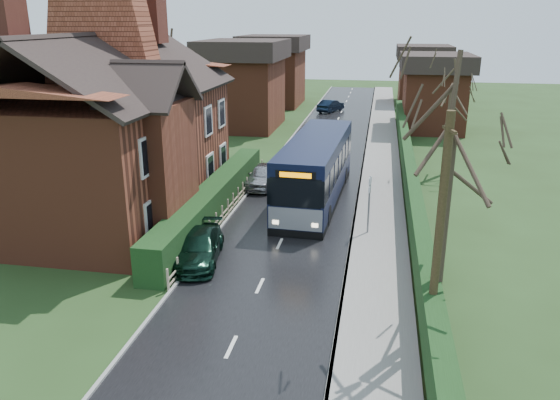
% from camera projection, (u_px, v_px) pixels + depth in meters
% --- Properties ---
extents(ground, '(140.00, 140.00, 0.00)m').
position_uv_depth(ground, '(271.00, 263.00, 21.91)').
color(ground, '#28481F').
rests_on(ground, ground).
extents(road, '(6.00, 100.00, 0.02)m').
position_uv_depth(road, '(305.00, 190.00, 31.24)').
color(road, black).
rests_on(road, ground).
extents(pavement, '(2.50, 100.00, 0.14)m').
position_uv_depth(pavement, '(380.00, 193.00, 30.50)').
color(pavement, slate).
rests_on(pavement, ground).
extents(kerb_right, '(0.12, 100.00, 0.14)m').
position_uv_depth(kerb_right, '(358.00, 192.00, 30.70)').
color(kerb_right, gray).
rests_on(kerb_right, ground).
extents(kerb_left, '(0.12, 100.00, 0.10)m').
position_uv_depth(kerb_left, '(253.00, 187.00, 31.75)').
color(kerb_left, gray).
rests_on(kerb_left, ground).
extents(front_hedge, '(1.20, 16.00, 1.60)m').
position_uv_depth(front_hedge, '(213.00, 200.00, 26.99)').
color(front_hedge, black).
rests_on(front_hedge, ground).
extents(picket_fence, '(0.10, 16.00, 0.90)m').
position_uv_depth(picket_fence, '(228.00, 208.00, 26.98)').
color(picket_fence, gray).
rests_on(picket_fence, ground).
extents(right_wall_hedge, '(0.60, 50.00, 1.80)m').
position_uv_depth(right_wall_hedge, '(410.00, 178.00, 29.93)').
color(right_wall_hedge, brown).
rests_on(right_wall_hedge, ground).
extents(brick_house, '(9.30, 14.60, 10.30)m').
position_uv_depth(brick_house, '(113.00, 126.00, 26.48)').
color(brick_house, brown).
rests_on(brick_house, ground).
extents(bus, '(3.04, 11.32, 3.41)m').
position_uv_depth(bus, '(316.00, 170.00, 29.00)').
color(bus, black).
rests_on(bus, ground).
extents(car_silver, '(1.87, 4.02, 1.33)m').
position_uv_depth(car_silver, '(264.00, 176.00, 31.73)').
color(car_silver, '#A5A4A9').
rests_on(car_silver, ground).
extents(car_green, '(2.32, 4.40, 1.22)m').
position_uv_depth(car_green, '(198.00, 247.00, 21.94)').
color(car_green, black).
rests_on(car_green, ground).
extents(car_distant, '(2.70, 4.08, 1.27)m').
position_uv_depth(car_distant, '(331.00, 106.00, 57.43)').
color(car_distant, black).
rests_on(car_distant, ground).
extents(bus_stop_sign, '(0.13, 0.42, 2.78)m').
position_uv_depth(bus_stop_sign, '(369.00, 197.00, 24.22)').
color(bus_stop_sign, slate).
rests_on(bus_stop_sign, ground).
extents(telegraph_pole, '(0.29, 0.91, 7.09)m').
position_uv_depth(telegraph_pole, '(439.00, 236.00, 15.21)').
color(telegraph_pole, '#2F2615').
rests_on(telegraph_pole, ground).
extents(tree_right_near, '(4.18, 4.18, 9.04)m').
position_uv_depth(tree_right_near, '(454.00, 118.00, 15.02)').
color(tree_right_near, '#32271D').
rests_on(tree_right_near, ground).
extents(tree_right_far, '(3.88, 3.88, 7.49)m').
position_uv_depth(tree_right_far, '(452.00, 85.00, 32.68)').
color(tree_right_far, '#3C3123').
rests_on(tree_right_far, ground).
extents(tree_house_side, '(4.07, 4.07, 9.26)m').
position_uv_depth(tree_house_side, '(174.00, 58.00, 35.78)').
color(tree_house_side, '#352B1F').
rests_on(tree_house_side, ground).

